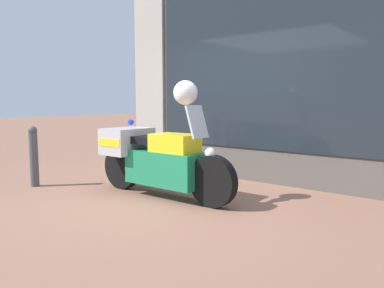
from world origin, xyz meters
The scene contains 6 objects.
ground_plane centered at (0.00, 0.00, 0.00)m, with size 60.00×60.00×0.00m, color #8E604C.
shop_building centered at (-0.35, 2.00, 2.08)m, with size 5.03×0.55×4.15m.
window_display centered at (0.31, 2.03, 0.44)m, with size 3.81×0.30×1.81m.
paramedic_motorcycle centered at (-0.34, 0.11, 0.54)m, with size 2.33×0.71×1.27m.
white_helmet centered at (0.21, 0.12, 1.43)m, with size 0.31×0.31×0.31m, color white.
street_bollard centered at (-2.20, -0.68, 0.49)m, with size 0.13×0.13×0.94m.
Camera 1 is at (3.33, -3.57, 1.30)m, focal length 35.00 mm.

